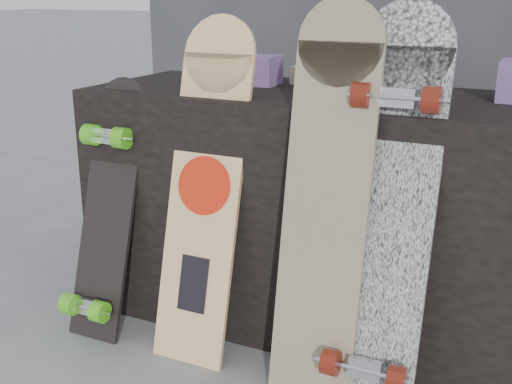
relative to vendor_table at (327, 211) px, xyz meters
The scene contains 7 objects.
vendor_table is the anchor object (origin of this frame).
merch_box_purple 0.55m from the vendor_table, 166.50° to the left, with size 0.18×0.12×0.10m, color #503165.
merch_box_flat 0.47m from the vendor_table, 116.31° to the left, with size 0.22×0.10×0.06m, color #D1B78C.
longboard_geisha 0.45m from the vendor_table, 132.47° to the right, with size 0.24×0.30×1.05m.
longboard_celtic 0.43m from the vendor_table, 71.32° to the right, with size 0.24×0.22×1.11m.
longboard_cascadia 0.48m from the vendor_table, 50.02° to the right, with size 0.25×0.34×1.10m.
skateboard_dark 0.74m from the vendor_table, 151.41° to the right, with size 0.19×0.34×0.84m.
Camera 1 is at (0.67, -1.46, 1.12)m, focal length 45.00 mm.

